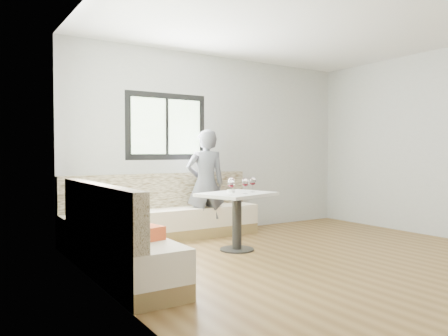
{
  "coord_description": "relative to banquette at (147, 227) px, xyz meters",
  "views": [
    {
      "loc": [
        -3.71,
        -3.48,
        1.26
      ],
      "look_at": [
        -0.69,
        1.23,
        1.06
      ],
      "focal_mm": 35.0,
      "sensor_mm": 36.0,
      "label": 1
    }
  ],
  "objects": [
    {
      "name": "wine_glass_a",
      "position": [
        0.79,
        -0.72,
        0.55
      ],
      "size": [
        0.09,
        0.09,
        0.2
      ],
      "color": "white",
      "rests_on": "table"
    },
    {
      "name": "wine_glass_c",
      "position": [
        1.26,
        -0.52,
        0.55
      ],
      "size": [
        0.09,
        0.09,
        0.2
      ],
      "color": "white",
      "rests_on": "table"
    },
    {
      "name": "person",
      "position": [
        1.14,
        0.48,
        0.47
      ],
      "size": [
        0.66,
        0.52,
        1.6
      ],
      "primitive_type": "imported",
      "rotation": [
        0.0,
        0.0,
        2.89
      ],
      "color": "#4C4C53",
      "rests_on": "ground"
    },
    {
      "name": "banquette",
      "position": [
        0.0,
        0.0,
        0.0
      ],
      "size": [
        2.9,
        2.8,
        0.95
      ],
      "color": "brown",
      "rests_on": "ground"
    },
    {
      "name": "olive_ramekin",
      "position": [
        0.97,
        -0.45,
        0.43
      ],
      "size": [
        0.1,
        0.1,
        0.04
      ],
      "color": "white",
      "rests_on": "table"
    },
    {
      "name": "room",
      "position": [
        1.51,
        -1.54,
        1.08
      ],
      "size": [
        5.01,
        5.01,
        2.81
      ],
      "color": "brown",
      "rests_on": "ground"
    },
    {
      "name": "wine_glass_d",
      "position": [
        1.01,
        -0.4,
        0.55
      ],
      "size": [
        0.09,
        0.09,
        0.2
      ],
      "color": "white",
      "rests_on": "table"
    },
    {
      "name": "table",
      "position": [
        1.04,
        -0.49,
        0.22
      ],
      "size": [
        1.07,
        0.93,
        0.74
      ],
      "rotation": [
        0.0,
        0.0,
        0.29
      ],
      "color": "black",
      "rests_on": "ground"
    },
    {
      "name": "wine_glass_b",
      "position": [
        1.04,
        -0.66,
        0.55
      ],
      "size": [
        0.09,
        0.09,
        0.2
      ],
      "color": "white",
      "rests_on": "table"
    }
  ]
}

